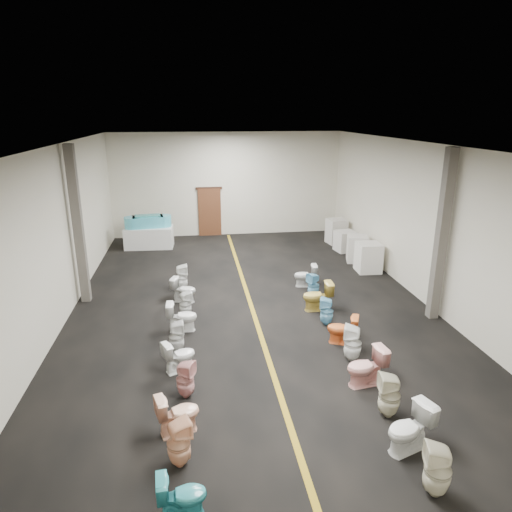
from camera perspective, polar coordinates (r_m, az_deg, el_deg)
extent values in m
plane|color=black|center=(13.22, -0.66, -6.08)|extent=(16.00, 16.00, 0.00)
plane|color=black|center=(12.13, -0.74, 13.78)|extent=(16.00, 16.00, 0.00)
plane|color=beige|center=(20.30, -3.64, 8.90)|extent=(10.00, 0.00, 10.00)
plane|color=beige|center=(5.27, 11.17, -18.25)|extent=(10.00, 0.00, 10.00)
plane|color=beige|center=(12.86, -23.40, 2.37)|extent=(0.00, 16.00, 16.00)
plane|color=beige|center=(14.01, 20.08, 3.91)|extent=(0.00, 16.00, 16.00)
cube|color=#9A7916|center=(13.21, -0.66, -6.07)|extent=(0.12, 15.60, 0.01)
cube|color=#562D19|center=(20.41, -5.81, 5.47)|extent=(1.00, 0.10, 2.10)
cube|color=#331C11|center=(20.22, -5.90, 8.44)|extent=(1.15, 0.08, 0.10)
cube|color=#59544C|center=(13.74, -21.36, 3.52)|extent=(0.25, 0.25, 4.50)
cube|color=#59544C|center=(12.62, 22.18, 2.26)|extent=(0.25, 0.25, 4.50)
cube|color=silver|center=(19.09, -13.21, 2.30)|extent=(1.95, 1.04, 0.85)
cube|color=#45B2C9|center=(18.94, -13.34, 4.13)|extent=(1.27, 0.81, 0.50)
cylinder|color=#45B2C9|center=(18.93, -15.16, 3.98)|extent=(0.66, 0.66, 0.50)
cylinder|color=#45B2C9|center=(18.96, -11.53, 4.27)|extent=(0.66, 0.66, 0.50)
cube|color=teal|center=(18.89, -13.39, 4.72)|extent=(1.05, 0.58, 0.20)
cube|color=silver|center=(16.20, 13.87, -0.18)|extent=(0.81, 0.81, 1.01)
cube|color=silver|center=(17.20, 12.52, 0.90)|extent=(0.87, 0.87, 0.98)
cube|color=silver|center=(18.43, 11.08, 1.84)|extent=(0.83, 0.83, 0.81)
cube|color=beige|center=(19.46, 10.01, 3.07)|extent=(0.82, 0.82, 1.03)
imported|color=teal|center=(7.05, -9.23, -27.47)|extent=(0.70, 0.43, 0.68)
imported|color=#F6B78E|center=(7.72, -9.62, -22.09)|extent=(0.48, 0.48, 0.81)
imported|color=#FDBE9D|center=(8.36, -9.73, -18.84)|extent=(0.83, 0.61, 0.75)
imported|color=#DD9B98|center=(9.20, -8.83, -14.99)|extent=(0.46, 0.46, 0.77)
imported|color=white|center=(10.06, -9.57, -12.18)|extent=(0.79, 0.65, 0.71)
imported|color=silver|center=(10.77, -9.91, -9.94)|extent=(0.37, 0.37, 0.76)
imported|color=white|center=(11.73, -9.25, -7.48)|extent=(0.76, 0.45, 0.76)
imported|color=white|center=(12.49, -8.83, -5.96)|extent=(0.42, 0.42, 0.72)
imported|color=silver|center=(13.45, -9.01, -4.21)|extent=(0.80, 0.62, 0.73)
imported|color=white|center=(14.26, -9.32, -2.69)|extent=(0.41, 0.40, 0.84)
imported|color=beige|center=(7.63, 21.75, -23.62)|extent=(0.48, 0.48, 0.86)
imported|color=white|center=(8.27, 18.67, -19.80)|extent=(0.91, 0.70, 0.82)
imported|color=beige|center=(8.91, 16.33, -16.38)|extent=(0.45, 0.44, 0.86)
imported|color=#F6AEA7|center=(9.68, 13.62, -13.34)|extent=(0.86, 0.56, 0.82)
imported|color=white|center=(10.47, 12.00, -10.63)|extent=(0.51, 0.51, 0.85)
imported|color=orange|center=(11.17, 10.76, -9.00)|extent=(0.82, 0.66, 0.73)
imported|color=#7CC7E8|center=(12.02, 8.83, -6.85)|extent=(0.45, 0.44, 0.75)
imported|color=gold|center=(12.81, 7.70, -5.02)|extent=(0.83, 0.49, 0.83)
imported|color=#72C0E6|center=(13.69, 7.20, -3.65)|extent=(0.45, 0.45, 0.76)
imported|color=silver|center=(14.51, 6.20, -2.44)|extent=(0.75, 0.48, 0.72)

